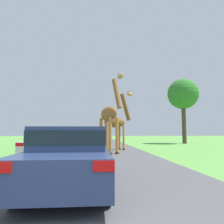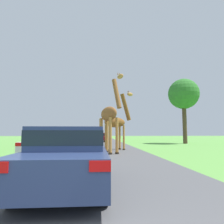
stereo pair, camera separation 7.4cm
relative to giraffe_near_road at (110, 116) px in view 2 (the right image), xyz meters
name	(u,v)px [view 2 (the right image)]	position (x,y,z in m)	size (l,w,h in m)	color
road	(95,141)	(-1.09, 18.12, -2.41)	(7.47, 120.00, 0.00)	#4C4C4F
giraffe_near_road	(110,116)	(0.00, 0.00, 0.00)	(1.56, 2.50, 5.11)	#B77F3D
giraffe_companion	(117,121)	(0.74, 2.60, -0.19)	(2.61, 1.65, 4.84)	#B77F3D
car_lead_maroon	(69,156)	(-1.49, -7.98, -1.63)	(1.82, 4.09, 1.47)	navy
car_queue_right	(101,137)	(-0.33, 17.11, -1.72)	(1.75, 3.95, 1.29)	maroon
car_queue_left	(48,143)	(-3.55, -1.44, -1.67)	(1.90, 4.46, 1.37)	silver
car_far_ahead	(63,140)	(-3.66, 4.18, -1.71)	(1.86, 3.97, 1.30)	#144C28
car_verge_right	(89,138)	(-1.79, 11.10, -1.70)	(1.85, 4.31, 1.29)	gray
tree_left_edge	(184,95)	(10.00, 10.97, 3.71)	(3.81, 3.81, 8.11)	#4C3828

